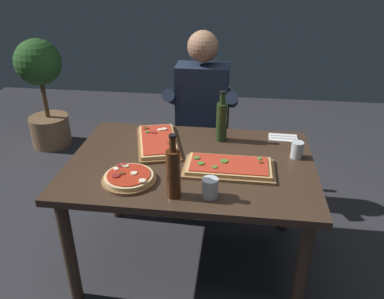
{
  "coord_description": "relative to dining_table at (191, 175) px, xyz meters",
  "views": [
    {
      "loc": [
        0.25,
        -1.91,
        1.82
      ],
      "look_at": [
        0.0,
        0.05,
        0.79
      ],
      "focal_mm": 35.99,
      "sensor_mm": 36.0,
      "label": 1
    }
  ],
  "objects": [
    {
      "name": "napkin_cutlery_set",
      "position": [
        0.55,
        0.37,
        0.1
      ],
      "size": [
        0.18,
        0.12,
        0.01
      ],
      "color": "white",
      "rests_on": "dining_table"
    },
    {
      "name": "dining_table",
      "position": [
        0.0,
        0.0,
        0.0
      ],
      "size": [
        1.4,
        0.96,
        0.74
      ],
      "color": "#3D2B1E",
      "rests_on": "ground_plane"
    },
    {
      "name": "pizza_rectangular_front",
      "position": [
        0.22,
        -0.07,
        0.11
      ],
      "size": [
        0.5,
        0.26,
        0.05
      ],
      "color": "olive",
      "rests_on": "dining_table"
    },
    {
      "name": "diner_chair",
      "position": [
        -0.02,
        0.86,
        -0.16
      ],
      "size": [
        0.44,
        0.44,
        0.87
      ],
      "color": "#3D2B1E",
      "rests_on": "ground_plane"
    },
    {
      "name": "pizza_round_far",
      "position": [
        -0.29,
        -0.25,
        0.12
      ],
      "size": [
        0.29,
        0.29,
        0.05
      ],
      "color": "brown",
      "rests_on": "dining_table"
    },
    {
      "name": "seated_diner",
      "position": [
        -0.02,
        0.74,
        0.1
      ],
      "size": [
        0.53,
        0.41,
        1.33
      ],
      "color": "#23232D",
      "rests_on": "ground_plane"
    },
    {
      "name": "potted_plant_corner",
      "position": [
        -1.66,
        1.5,
        -0.03
      ],
      "size": [
        0.44,
        0.44,
        1.09
      ],
      "color": "#846042",
      "rests_on": "ground_plane"
    },
    {
      "name": "wine_bottle_dark",
      "position": [
        0.15,
        0.3,
        0.23
      ],
      "size": [
        0.07,
        0.07,
        0.32
      ],
      "color": "#233819",
      "rests_on": "dining_table"
    },
    {
      "name": "oil_bottle_amber",
      "position": [
        -0.04,
        -0.36,
        0.23
      ],
      "size": [
        0.07,
        0.07,
        0.33
      ],
      "color": "#47230F",
      "rests_on": "dining_table"
    },
    {
      "name": "tumbler_far_side",
      "position": [
        0.6,
        0.12,
        0.14
      ],
      "size": [
        0.07,
        0.07,
        0.1
      ],
      "color": "silver",
      "rests_on": "dining_table"
    },
    {
      "name": "pizza_rectangular_left",
      "position": [
        -0.23,
        0.19,
        0.11
      ],
      "size": [
        0.37,
        0.54,
        0.05
      ],
      "color": "brown",
      "rests_on": "dining_table"
    },
    {
      "name": "ground_plane",
      "position": [
        0.0,
        0.0,
        -0.64
      ],
      "size": [
        6.4,
        6.4,
        0.0
      ],
      "primitive_type": "plane",
      "color": "#2D2D33"
    },
    {
      "name": "tumbler_near_camera",
      "position": [
        0.14,
        -0.34,
        0.14
      ],
      "size": [
        0.08,
        0.08,
        0.1
      ],
      "color": "silver",
      "rests_on": "dining_table"
    }
  ]
}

